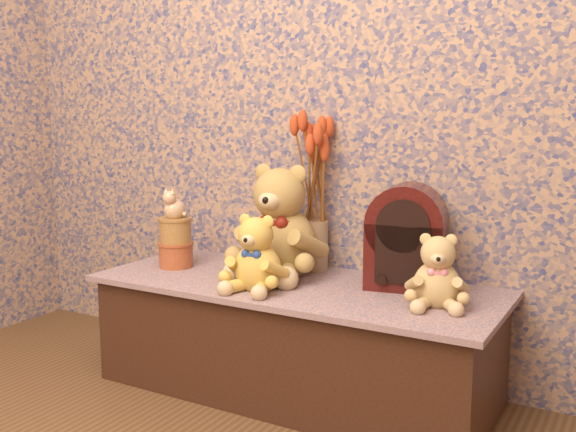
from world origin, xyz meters
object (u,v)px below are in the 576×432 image
Objects in this scene: teddy_medium at (258,249)px; cat_figurine at (175,203)px; teddy_small at (437,267)px; ceramic_vase at (313,245)px; biscuit_tin_lower at (176,255)px; cathedral_radio at (407,236)px; teddy_large at (282,216)px.

teddy_medium is 0.47m from cat_figurine.
teddy_small reaches higher than ceramic_vase.
cat_figurine is at bearing 0.00° from biscuit_tin_lower.
cat_figurine is at bearing 160.42° from teddy_medium.
teddy_medium is 1.47× the size of ceramic_vase.
teddy_small is 0.68× the size of cathedral_radio.
teddy_small is 1.02m from cat_figurine.
ceramic_vase is (0.03, 0.34, -0.04)m from teddy_medium.
ceramic_vase is 0.52m from biscuit_tin_lower.
biscuit_tin_lower is at bearing 0.00° from cat_figurine.
teddy_small reaches higher than biscuit_tin_lower.
cat_figurine is (-0.41, -0.10, 0.03)m from teddy_large.
teddy_medium is 0.34m from ceramic_vase.
teddy_small is 0.59m from ceramic_vase.
biscuit_tin_lower is (-0.41, -0.10, -0.17)m from teddy_large.
teddy_large is 0.18m from ceramic_vase.
cathedral_radio is (-0.15, 0.16, 0.06)m from teddy_small.
ceramic_vase reaches higher than biscuit_tin_lower.
cathedral_radio is 0.88m from biscuit_tin_lower.
cathedral_radio is (0.42, 0.27, 0.04)m from teddy_medium.
teddy_large reaches higher than teddy_medium.
teddy_medium is at bearing -158.66° from cathedral_radio.
teddy_large is 3.59× the size of cat_figurine.
ceramic_vase is at bearing 25.15° from cat_figurine.
biscuit_tin_lower is (-0.86, -0.15, -0.13)m from cathedral_radio.
cathedral_radio is at bearing 27.56° from teddy_medium.
teddy_large is 1.59× the size of teddy_medium.
teddy_medium reaches higher than ceramic_vase.
biscuit_tin_lower is at bearing 161.82° from teddy_small.
teddy_large is 0.45m from biscuit_tin_lower.
cathedral_radio is at bearing -10.58° from ceramic_vase.
teddy_large is 0.42m from cat_figurine.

